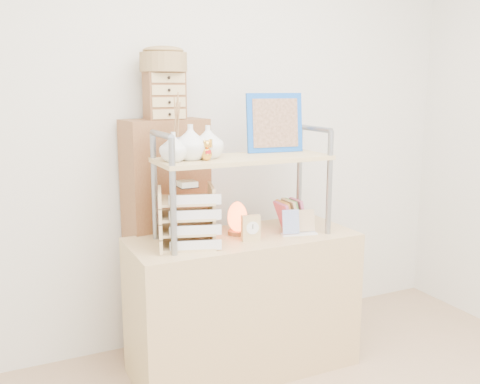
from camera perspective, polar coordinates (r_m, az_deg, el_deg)
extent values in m
cube|color=silver|center=(3.18, -3.57, 7.13)|extent=(3.40, 0.02, 2.60)
cube|color=tan|center=(2.95, 0.35, -11.75)|extent=(1.20, 0.50, 0.75)
cube|color=brown|center=(3.07, -7.77, -4.97)|extent=(0.47, 0.29, 1.35)
cylinder|color=gray|center=(2.47, -7.16, -0.58)|extent=(0.03, 0.03, 0.55)
cylinder|color=gray|center=(2.75, -9.12, 0.58)|extent=(0.03, 0.03, 0.55)
cylinder|color=gray|center=(2.57, -8.36, 6.06)|extent=(0.03, 0.30, 0.03)
cylinder|color=gray|center=(2.85, 9.51, 0.94)|extent=(0.03, 0.03, 0.55)
cylinder|color=gray|center=(3.09, 6.35, 1.84)|extent=(0.03, 0.03, 0.55)
cylinder|color=gray|center=(2.93, 8.01, 6.71)|extent=(0.03, 0.30, 0.03)
cube|color=tan|center=(2.74, 0.37, 3.57)|extent=(0.90, 0.34, 0.02)
imported|color=white|center=(2.57, -7.12, 4.80)|extent=(0.13, 0.13, 0.14)
imported|color=white|center=(2.62, -5.30, 5.31)|extent=(0.17, 0.17, 0.17)
imported|color=white|center=(2.67, -3.43, 5.36)|extent=(0.16, 0.16, 0.16)
cylinder|color=#24459F|center=(2.72, -6.72, 4.74)|extent=(0.07, 0.07, 0.10)
cube|color=blue|center=(2.92, 3.71, 7.37)|extent=(0.32, 0.08, 0.32)
cube|color=#523825|center=(2.91, 3.82, 7.36)|extent=(0.26, 0.06, 0.26)
cube|color=#BF537E|center=(2.96, 6.25, -2.35)|extent=(0.05, 0.12, 0.17)
cube|color=#65A050|center=(2.96, 5.68, -2.31)|extent=(0.06, 0.12, 0.17)
cube|color=tan|center=(2.94, 5.51, -2.44)|extent=(0.07, 0.13, 0.17)
cube|color=orange|center=(2.94, 4.94, -2.40)|extent=(0.07, 0.14, 0.17)
cube|color=#BF537E|center=(2.91, 4.77, -2.53)|extent=(0.08, 0.14, 0.16)
cube|color=tan|center=(2.68, -5.67, -5.52)|extent=(0.33, 0.31, 0.01)
cube|color=white|center=(2.56, -4.74, -5.72)|extent=(0.24, 0.08, 0.05)
cube|color=tan|center=(2.66, -5.70, -3.99)|extent=(0.33, 0.31, 0.01)
cube|color=white|center=(2.54, -4.77, -4.12)|extent=(0.24, 0.08, 0.05)
cube|color=tan|center=(2.64, -5.73, -2.45)|extent=(0.33, 0.31, 0.01)
cube|color=white|center=(2.52, -4.79, -2.50)|extent=(0.24, 0.08, 0.05)
cube|color=tan|center=(2.62, -5.76, -0.87)|extent=(0.33, 0.31, 0.01)
cube|color=white|center=(2.51, -4.82, -0.85)|extent=(0.24, 0.08, 0.05)
cube|color=beige|center=(2.59, -5.65, 0.84)|extent=(0.08, 0.08, 0.03)
cylinder|color=brown|center=(2.85, -0.30, -4.33)|extent=(0.10, 0.10, 0.02)
ellipsoid|color=#FF4F1E|center=(2.83, -0.30, -2.60)|extent=(0.12, 0.11, 0.16)
cube|color=tan|center=(2.73, 1.15, -3.87)|extent=(0.10, 0.05, 0.13)
cylinder|color=white|center=(2.71, 1.35, -3.86)|extent=(0.07, 0.01, 0.07)
cube|color=white|center=(2.87, 6.30, -4.46)|extent=(0.20, 0.10, 0.01)
cube|color=navy|center=(2.83, 5.45, -3.18)|extent=(0.09, 0.05, 0.13)
cube|color=tan|center=(2.89, 7.10, -3.02)|extent=(0.09, 0.04, 0.12)
cube|color=brown|center=(2.93, -8.07, 10.12)|extent=(0.20, 0.15, 0.25)
cube|color=tan|center=(2.86, -7.55, 8.23)|extent=(0.18, 0.01, 0.05)
cube|color=tan|center=(2.86, -7.58, 9.48)|extent=(0.18, 0.01, 0.05)
cube|color=tan|center=(2.86, -7.61, 10.74)|extent=(0.18, 0.01, 0.05)
cube|color=tan|center=(2.86, -7.64, 11.99)|extent=(0.18, 0.01, 0.05)
cylinder|color=olive|center=(2.93, -8.17, 13.54)|extent=(0.25, 0.25, 0.10)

